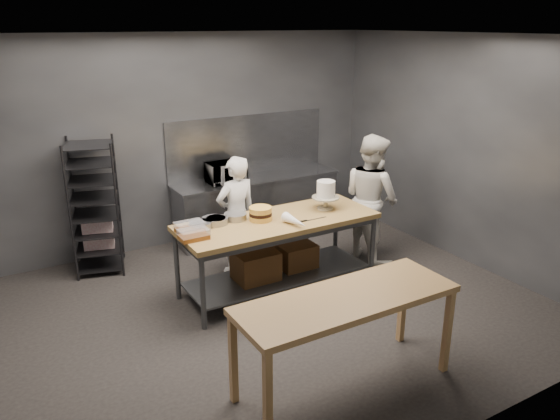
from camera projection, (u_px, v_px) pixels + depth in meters
name	position (u px, v px, depth m)	size (l,w,h in m)	color
ground	(271.00, 309.00, 6.26)	(6.00, 6.00, 0.00)	black
back_wall	(185.00, 142.00, 7.81)	(6.00, 0.04, 3.00)	#4C4F54
work_table	(276.00, 246.00, 6.55)	(2.40, 0.90, 0.92)	olive
near_counter	(347.00, 305.00, 4.70)	(2.00, 0.70, 0.90)	#A27C43
back_counter	(258.00, 206.00, 8.37)	(2.60, 0.60, 0.90)	slate
splashback_panel	(248.00, 145.00, 8.32)	(2.60, 0.02, 0.90)	slate
speed_rack	(95.00, 208.00, 7.02)	(0.75, 0.79, 1.75)	black
chef_behind	(236.00, 215.00, 6.99)	(0.57, 0.37, 1.55)	white
chef_right	(371.00, 198.00, 7.35)	(0.85, 0.66, 1.74)	silver
microwave	(226.00, 172.00, 7.93)	(0.54, 0.37, 0.30)	black
frosted_cake_stand	(326.00, 192.00, 6.71)	(0.34, 0.34, 0.36)	#ABA489
layer_cake	(261.00, 214.00, 6.38)	(0.27, 0.27, 0.16)	gold
cake_pans	(217.00, 221.00, 6.28)	(0.73, 0.33, 0.07)	gray
piping_bag	(295.00, 221.00, 6.19)	(0.12, 0.12, 0.38)	white
offset_spatula	(310.00, 220.00, 6.39)	(0.36, 0.02, 0.02)	slate
pastry_clamshells	(192.00, 230.00, 5.93)	(0.35, 0.44, 0.11)	#A96021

